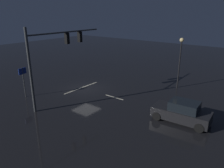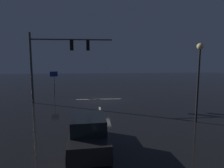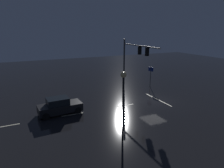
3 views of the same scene
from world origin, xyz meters
name	(u,v)px [view 2 (image 2 of 3)]	position (x,y,z in m)	size (l,w,h in m)	color
ground_plane	(99,100)	(0.00, 0.00, 0.00)	(80.00, 80.00, 0.00)	black
traffic_signal_assembly	(57,54)	(4.14, 0.58, 4.90)	(8.15, 0.47, 7.02)	#383A3D
lane_dash_far	(100,110)	(0.00, 4.00, 0.00)	(2.20, 0.16, 0.01)	beige
lane_dash_mid	(103,139)	(0.00, 10.00, 0.00)	(2.20, 0.16, 0.01)	beige
stop_bar	(99,99)	(0.00, -0.60, 0.00)	(5.00, 0.16, 0.01)	beige
car_approaching	(88,133)	(0.79, 11.10, 0.80)	(2.13, 4.46, 1.70)	black
street_lamp_left_kerb	(199,68)	(-6.65, 7.79, 3.80)	(0.44, 0.44, 5.49)	black
route_sign	(54,78)	(5.30, -3.12, 2.16)	(0.89, 0.25, 3.00)	#383A3D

